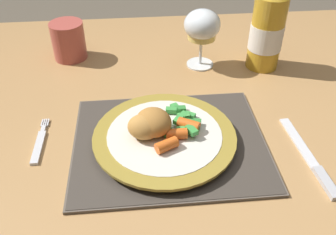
{
  "coord_description": "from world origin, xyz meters",
  "views": [
    {
      "loc": [
        -0.1,
        -0.63,
        1.21
      ],
      "look_at": [
        -0.05,
        -0.08,
        0.78
      ],
      "focal_mm": 40.0,
      "sensor_mm": 36.0,
      "label": 1
    }
  ],
  "objects_px": {
    "dining_table": "(187,140)",
    "drinking_cup": "(68,40)",
    "dinner_plate": "(165,138)",
    "fork": "(39,144)",
    "wine_glass": "(202,27)",
    "bottle": "(268,26)",
    "table_knife": "(312,162)"
  },
  "relations": [
    {
      "from": "drinking_cup",
      "to": "dinner_plate",
      "type": "bearing_deg",
      "value": -59.44
    },
    {
      "from": "fork",
      "to": "table_knife",
      "type": "bearing_deg",
      "value": -10.95
    },
    {
      "from": "wine_glass",
      "to": "dinner_plate",
      "type": "bearing_deg",
      "value": -111.65
    },
    {
      "from": "dining_table",
      "to": "wine_glass",
      "type": "distance_m",
      "value": 0.27
    },
    {
      "from": "dinner_plate",
      "to": "drinking_cup",
      "type": "xyz_separation_m",
      "value": [
        -0.21,
        0.36,
        0.03
      ]
    },
    {
      "from": "table_knife",
      "to": "wine_glass",
      "type": "xyz_separation_m",
      "value": [
        -0.14,
        0.36,
        0.1
      ]
    },
    {
      "from": "table_knife",
      "to": "drinking_cup",
      "type": "relative_size",
      "value": 2.24
    },
    {
      "from": "wine_glass",
      "to": "bottle",
      "type": "height_order",
      "value": "bottle"
    },
    {
      "from": "fork",
      "to": "bottle",
      "type": "bearing_deg",
      "value": 26.33
    },
    {
      "from": "wine_glass",
      "to": "drinking_cup",
      "type": "relative_size",
      "value": 1.52
    },
    {
      "from": "dinner_plate",
      "to": "bottle",
      "type": "distance_m",
      "value": 0.39
    },
    {
      "from": "dining_table",
      "to": "dinner_plate",
      "type": "height_order",
      "value": "dinner_plate"
    },
    {
      "from": "dining_table",
      "to": "wine_glass",
      "type": "relative_size",
      "value": 8.19
    },
    {
      "from": "fork",
      "to": "drinking_cup",
      "type": "relative_size",
      "value": 1.37
    },
    {
      "from": "dinner_plate",
      "to": "wine_glass",
      "type": "bearing_deg",
      "value": 68.35
    },
    {
      "from": "dinner_plate",
      "to": "table_knife",
      "type": "xyz_separation_m",
      "value": [
        0.26,
        -0.07,
        -0.01
      ]
    },
    {
      "from": "dining_table",
      "to": "dinner_plate",
      "type": "xyz_separation_m",
      "value": [
        -0.06,
        -0.11,
        0.11
      ]
    },
    {
      "from": "table_knife",
      "to": "bottle",
      "type": "xyz_separation_m",
      "value": [
        0.01,
        0.34,
        0.1
      ]
    },
    {
      "from": "dining_table",
      "to": "drinking_cup",
      "type": "height_order",
      "value": "drinking_cup"
    },
    {
      "from": "dinner_plate",
      "to": "wine_glass",
      "type": "height_order",
      "value": "wine_glass"
    },
    {
      "from": "fork",
      "to": "dinner_plate",
      "type": "bearing_deg",
      "value": -5.25
    },
    {
      "from": "fork",
      "to": "dining_table",
      "type": "bearing_deg",
      "value": 16.86
    },
    {
      "from": "dinner_plate",
      "to": "fork",
      "type": "height_order",
      "value": "dinner_plate"
    },
    {
      "from": "dining_table",
      "to": "drinking_cup",
      "type": "bearing_deg",
      "value": 137.88
    },
    {
      "from": "wine_glass",
      "to": "bottle",
      "type": "bearing_deg",
      "value": -6.93
    },
    {
      "from": "bottle",
      "to": "drinking_cup",
      "type": "xyz_separation_m",
      "value": [
        -0.47,
        0.09,
        -0.06
      ]
    },
    {
      "from": "dinner_plate",
      "to": "drinking_cup",
      "type": "bearing_deg",
      "value": 120.56
    },
    {
      "from": "wine_glass",
      "to": "drinking_cup",
      "type": "height_order",
      "value": "wine_glass"
    },
    {
      "from": "dining_table",
      "to": "bottle",
      "type": "distance_m",
      "value": 0.32
    },
    {
      "from": "wine_glass",
      "to": "dining_table",
      "type": "bearing_deg",
      "value": -106.68
    },
    {
      "from": "table_knife",
      "to": "bottle",
      "type": "relative_size",
      "value": 0.75
    },
    {
      "from": "fork",
      "to": "bottle",
      "type": "height_order",
      "value": "bottle"
    }
  ]
}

